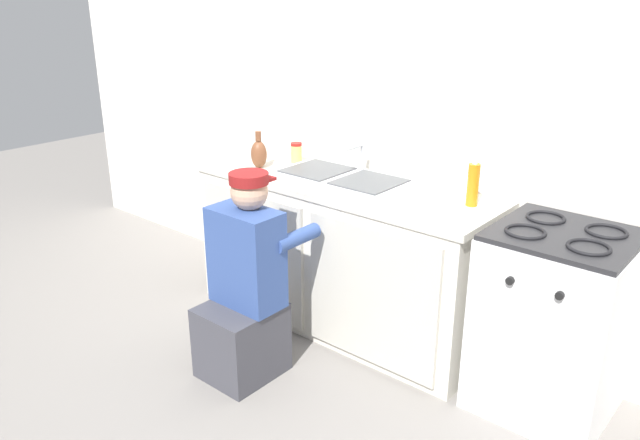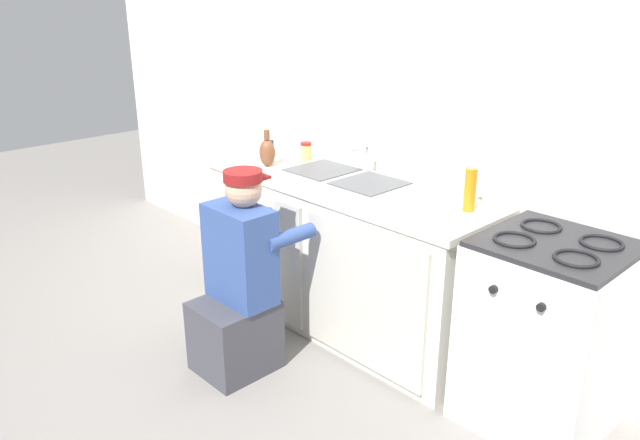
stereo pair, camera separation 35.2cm
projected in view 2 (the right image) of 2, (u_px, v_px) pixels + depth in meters
The scene contains 11 objects.
ground_plane at pixel (308, 339), 3.71m from camera, with size 12.00×12.00×0.00m, color gray.
back_wall at pixel (387, 116), 3.70m from camera, with size 6.00×0.10×2.50m, color silver.
counter_cabinet at pixel (343, 258), 3.75m from camera, with size 1.85×0.62×0.87m.
countertop at pixel (345, 185), 3.59m from camera, with size 1.89×0.62×0.04m, color beige.
sink_double_basin at pixel (345, 179), 3.58m from camera, with size 0.80×0.44×0.19m.
stove_range at pixel (544, 334), 2.87m from camera, with size 0.62×0.62×0.94m.
plumber_person at pixel (239, 290), 3.30m from camera, with size 0.42×0.61×1.10m.
vase_decorative at pixel (267, 152), 3.87m from camera, with size 0.10×0.10×0.23m.
condiment_jar at pixel (306, 152), 3.98m from camera, with size 0.07×0.07×0.13m.
spice_bottle_pepper at pixel (271, 148), 4.13m from camera, with size 0.04×0.04×0.10m.
soap_bottle_orange at pixel (470, 189), 3.08m from camera, with size 0.06×0.06×0.25m.
Camera 2 is at (2.38, -2.18, 1.96)m, focal length 35.00 mm.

